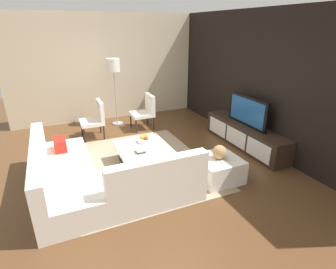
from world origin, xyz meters
The scene contains 15 objects.
ground_plane centered at (0.00, 0.00, 0.00)m, with size 14.00×14.00×0.00m, color brown.
feature_wall_back centered at (0.00, 2.70, 1.40)m, with size 6.40×0.12×2.80m, color black.
side_wall_left centered at (-3.20, 0.20, 1.40)m, with size 0.12×5.20×2.80m, color beige.
area_rug centered at (-0.10, 0.00, 0.01)m, with size 2.97×2.48×0.01m, color tan.
media_console centered at (0.00, 2.40, 0.25)m, with size 2.25×0.48×0.50m.
television centered at (0.00, 2.40, 0.81)m, with size 1.14×0.06×0.62m.
sectional_couch centered at (0.51, -0.88, 0.28)m, with size 2.34×2.32×0.82m.
coffee_table centered at (-0.10, 0.10, 0.20)m, with size 0.98×0.94×0.38m.
accent_chair_near centered at (-1.87, -0.45, 0.49)m, with size 0.54×0.52×0.87m.
floor_lamp centered at (-2.57, 0.21, 1.46)m, with size 0.33×0.33×1.72m.
ottoman centered at (0.91, 1.10, 0.20)m, with size 0.70×0.70×0.40m, color white.
fruit_bowl centered at (-0.28, 0.20, 0.43)m, with size 0.28×0.28×0.13m.
accent_chair_far centered at (-1.97, 0.81, 0.49)m, with size 0.54×0.54×0.87m.
decorative_ball centered at (0.91, 1.10, 0.52)m, with size 0.23×0.23×0.23m, color #AD8451.
book_stack centered at (0.11, -0.01, 0.41)m, with size 0.17×0.16×0.06m.
Camera 1 is at (4.20, -1.29, 2.46)m, focal length 28.43 mm.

